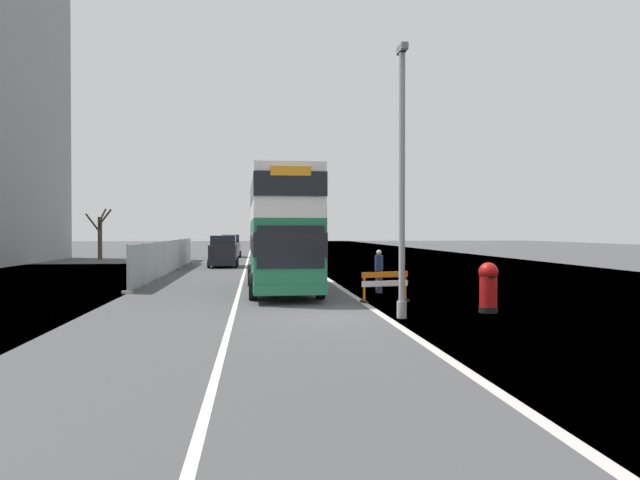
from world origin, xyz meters
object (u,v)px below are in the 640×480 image
object	(u,v)px
red_pillar_postbox	(488,285)
car_oncoming_near	(223,252)
double_decker_bus	(282,229)
car_receding_far	(231,247)
car_receding_mid	(271,250)
pedestrian_at_kerb	(379,271)
roadworks_barrier	(385,283)
lamppost_foreground	(402,190)

from	to	relation	value
red_pillar_postbox	car_oncoming_near	distance (m)	27.21
double_decker_bus	car_receding_far	xyz separation A→B (m)	(-3.51, 34.37, -1.60)
car_receding_mid	pedestrian_at_kerb	bearing A→B (deg)	-81.87
double_decker_bus	roadworks_barrier	size ratio (longest dim) A/B	5.67
car_oncoming_near	lamppost_foreground	bearing A→B (deg)	-76.18
double_decker_bus	lamppost_foreground	world-z (taller)	lamppost_foreground
roadworks_barrier	car_receding_mid	bearing A→B (deg)	96.46
lamppost_foreground	pedestrian_at_kerb	distance (m)	7.84
car_oncoming_near	pedestrian_at_kerb	size ratio (longest dim) A/B	2.44
car_receding_mid	pedestrian_at_kerb	size ratio (longest dim) A/B	2.48
double_decker_bus	car_receding_mid	bearing A→B (deg)	89.57
pedestrian_at_kerb	roadworks_barrier	bearing A→B (deg)	-97.63
roadworks_barrier	car_receding_far	bearing A→B (deg)	100.31
roadworks_barrier	pedestrian_at_kerb	world-z (taller)	pedestrian_at_kerb
lamppost_foreground	roadworks_barrier	world-z (taller)	lamppost_foreground
red_pillar_postbox	car_receding_far	bearing A→B (deg)	102.97
car_receding_far	lamppost_foreground	bearing A→B (deg)	-81.16
car_receding_far	pedestrian_at_kerb	xyz separation A→B (m)	(7.45, -35.48, -0.13)
car_receding_mid	pedestrian_at_kerb	world-z (taller)	car_receding_mid
lamppost_foreground	car_receding_mid	xyz separation A→B (m)	(-2.95, 33.52, -2.77)
car_oncoming_near	car_receding_mid	distance (m)	7.92
car_receding_far	red_pillar_postbox	bearing A→B (deg)	-77.03
double_decker_bus	lamppost_foreground	bearing A→B (deg)	-69.43
red_pillar_postbox	roadworks_barrier	bearing A→B (deg)	129.39
car_receding_mid	car_receding_far	size ratio (longest dim) A/B	1.11
lamppost_foreground	car_receding_mid	world-z (taller)	lamppost_foreground
lamppost_foreground	roadworks_barrier	bearing A→B (deg)	84.78
roadworks_barrier	pedestrian_at_kerb	distance (m)	3.19
car_oncoming_near	roadworks_barrier	bearing A→B (deg)	-72.87
red_pillar_postbox	car_oncoming_near	xyz separation A→B (m)	(-9.49, 25.50, 0.20)
car_receding_far	pedestrian_at_kerb	size ratio (longest dim) A/B	2.24
lamppost_foreground	car_receding_far	bearing A→B (deg)	98.84
car_receding_mid	double_decker_bus	bearing A→B (deg)	-90.43
roadworks_barrier	car_oncoming_near	distance (m)	23.37
lamppost_foreground	car_receding_mid	size ratio (longest dim) A/B	1.80
lamppost_foreground	car_receding_mid	distance (m)	33.76
roadworks_barrier	car_receding_far	world-z (taller)	car_receding_far
double_decker_bus	red_pillar_postbox	world-z (taller)	double_decker_bus
lamppost_foreground	pedestrian_at_kerb	xyz separation A→B (m)	(0.80, 7.26, -2.84)
red_pillar_postbox	car_receding_mid	world-z (taller)	car_receding_mid
double_decker_bus	car_oncoming_near	size ratio (longest dim) A/B	2.38
lamppost_foreground	car_oncoming_near	bearing A→B (deg)	103.82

